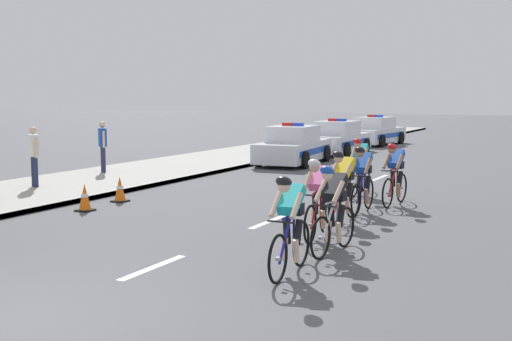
# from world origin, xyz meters

# --- Properties ---
(ground_plane) EXTENTS (160.00, 160.00, 0.00)m
(ground_plane) POSITION_xyz_m (0.00, 0.00, 0.00)
(ground_plane) COLOR #56565B
(sidewalk_slab) EXTENTS (4.31, 60.00, 0.12)m
(sidewalk_slab) POSITION_xyz_m (-7.36, 14.00, 0.06)
(sidewalk_slab) COLOR #A3A099
(sidewalk_slab) RESTS_ON ground
(kerb_edge) EXTENTS (0.16, 60.00, 0.13)m
(kerb_edge) POSITION_xyz_m (-5.28, 14.00, 0.07)
(kerb_edge) COLOR #9E9E99
(kerb_edge) RESTS_ON ground
(lane_markings_centre) EXTENTS (0.14, 17.60, 0.01)m
(lane_markings_centre) POSITION_xyz_m (0.00, 6.89, 0.00)
(lane_markings_centre) COLOR white
(lane_markings_centre) RESTS_ON ground
(cyclist_lead) EXTENTS (0.44, 1.72, 1.56)m
(cyclist_lead) POSITION_xyz_m (2.06, 3.52, 0.79)
(cyclist_lead) COLOR black
(cyclist_lead) RESTS_ON ground
(cyclist_second) EXTENTS (0.44, 1.72, 1.56)m
(cyclist_second) POSITION_xyz_m (2.17, 5.03, 0.79)
(cyclist_second) COLOR black
(cyclist_second) RESTS_ON ground
(cyclist_third) EXTENTS (0.45, 1.72, 1.56)m
(cyclist_third) POSITION_xyz_m (1.52, 5.92, 0.79)
(cyclist_third) COLOR black
(cyclist_third) RESTS_ON ground
(cyclist_fourth) EXTENTS (0.44, 1.72, 1.56)m
(cyclist_fourth) POSITION_xyz_m (1.40, 7.60, 0.79)
(cyclist_fourth) COLOR black
(cyclist_fourth) RESTS_ON ground
(cyclist_fifth) EXTENTS (0.42, 1.72, 1.56)m
(cyclist_fifth) POSITION_xyz_m (1.40, 8.87, 0.79)
(cyclist_fifth) COLOR black
(cyclist_fifth) RESTS_ON ground
(cyclist_sixth) EXTENTS (0.42, 1.72, 1.56)m
(cyclist_sixth) POSITION_xyz_m (0.52, 11.32, 0.79)
(cyclist_sixth) COLOR black
(cyclist_sixth) RESTS_ON ground
(cyclist_seventh) EXTENTS (0.44, 1.72, 1.56)m
(cyclist_seventh) POSITION_xyz_m (1.81, 10.10, 0.79)
(cyclist_seventh) COLOR black
(cyclist_seventh) RESTS_ON ground
(police_car_nearest) EXTENTS (2.29, 4.54, 1.59)m
(police_car_nearest) POSITION_xyz_m (-4.15, 17.27, 0.68)
(police_car_nearest) COLOR silver
(police_car_nearest) RESTS_ON ground
(police_car_second) EXTENTS (2.01, 4.40, 1.59)m
(police_car_second) POSITION_xyz_m (-4.15, 22.07, 0.68)
(police_car_second) COLOR silver
(police_car_second) RESTS_ON ground
(police_car_third) EXTENTS (2.30, 4.54, 1.59)m
(police_car_third) POSITION_xyz_m (-4.15, 27.77, 0.68)
(police_car_third) COLOR silver
(police_car_third) RESTS_ON ground
(traffic_cone_near) EXTENTS (0.36, 0.36, 0.64)m
(traffic_cone_near) POSITION_xyz_m (-4.42, 7.38, 0.31)
(traffic_cone_near) COLOR black
(traffic_cone_near) RESTS_ON ground
(traffic_cone_mid) EXTENTS (0.36, 0.36, 0.64)m
(traffic_cone_mid) POSITION_xyz_m (-4.31, 6.01, 0.31)
(traffic_cone_mid) COLOR black
(traffic_cone_mid) RESTS_ON ground
(spectator_middle) EXTENTS (0.50, 0.36, 1.68)m
(spectator_middle) POSITION_xyz_m (-7.69, 7.67, 1.08)
(spectator_middle) COLOR #23284C
(spectator_middle) RESTS_ON sidewalk_slab
(spectator_back) EXTENTS (0.45, 0.40, 1.68)m
(spectator_back) POSITION_xyz_m (-8.27, 11.14, 1.08)
(spectator_back) COLOR #23284C
(spectator_back) RESTS_ON sidewalk_slab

